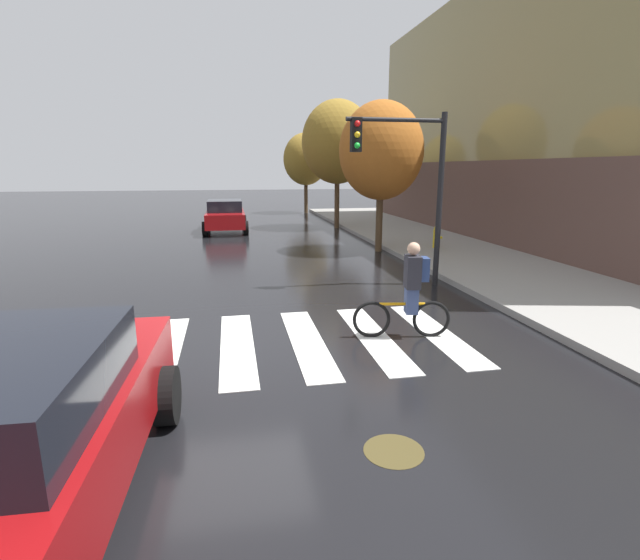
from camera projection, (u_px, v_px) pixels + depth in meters
ground_plane at (233, 347)px, 7.78m from camera, size 120.00×120.00×0.00m
crosswalk_stripes at (201, 349)px, 7.68m from camera, size 8.82×3.34×0.01m
manhole_cover at (394, 451)px, 4.91m from camera, size 0.64×0.64×0.01m
sedan_near at (4, 438)px, 3.69m from camera, size 2.30×4.67×1.59m
sedan_mid at (225, 215)px, 21.83m from camera, size 2.01×4.28×1.48m
cyclist at (410, 291)px, 8.04m from camera, size 1.69×0.40×1.69m
traffic_light_near at (409, 170)px, 11.16m from camera, size 2.47×0.28×4.20m
fire_hydrant at (436, 237)px, 16.55m from camera, size 0.33×0.22×0.78m
street_tree_near at (381, 151)px, 15.99m from camera, size 2.90×2.90×5.15m
street_tree_mid at (337, 142)px, 22.45m from camera, size 3.44×3.44×6.12m
street_tree_far at (306, 159)px, 30.43m from camera, size 2.91×2.91×5.17m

